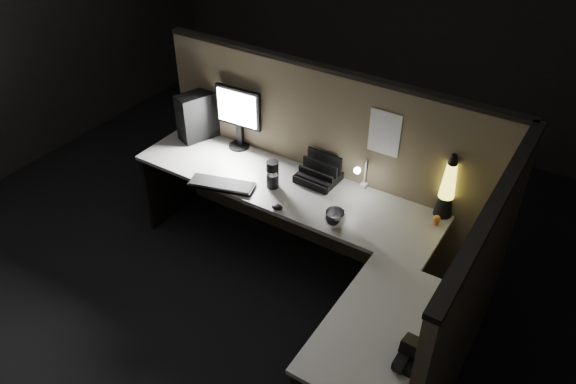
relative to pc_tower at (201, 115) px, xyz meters
The scene contains 17 objects.
floor 1.62m from the pc_tower, 37.63° to the right, with size 6.00×6.00×0.00m, color black.
room_shell 1.51m from the pc_tower, 37.63° to the right, with size 6.00×6.00×6.00m.
partition_back 1.08m from the pc_tower, ahead, with size 2.66×0.06×1.50m, color brown.
partition_right 2.50m from the pc_tower, 16.72° to the right, with size 0.06×1.66×1.50m, color brown.
desk 1.41m from the pc_tower, 24.50° to the right, with size 2.60×1.60×0.73m.
pc_tower is the anchor object (origin of this frame).
monitor 0.37m from the pc_tower, ahead, with size 0.38×0.16×0.49m.
keyboard 0.75m from the pc_tower, 39.96° to the right, with size 0.46×0.15×0.02m, color black.
mouse 1.15m from the pc_tower, 24.86° to the right, with size 0.08×0.06×0.03m, color black.
clip_lamp 1.41m from the pc_tower, ahead, with size 0.05×0.19×0.24m.
organizer 1.11m from the pc_tower, ahead, with size 0.29×0.26×0.21m.
lava_lamp 1.98m from the pc_tower, ahead, with size 0.12×0.12×0.46m.
travel_mug 0.91m from the pc_tower, 17.97° to the right, with size 0.09×0.09×0.21m, color black.
steel_mug 1.50m from the pc_tower, 16.49° to the right, with size 0.14×0.14×0.11m, color silver.
figurine 1.99m from the pc_tower, ahead, with size 0.05×0.05×0.05m, color orange.
pinned_paper 1.53m from the pc_tower, ahead, with size 0.22×0.00×0.31m, color white.
desk_phone 2.56m from the pc_tower, 26.40° to the right, with size 0.21×0.22×0.12m.
Camera 1 is at (1.61, -2.11, 3.04)m, focal length 35.00 mm.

